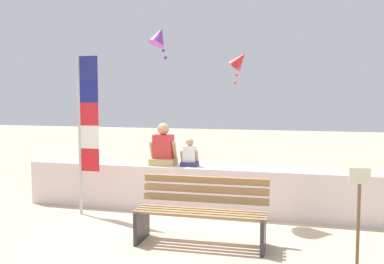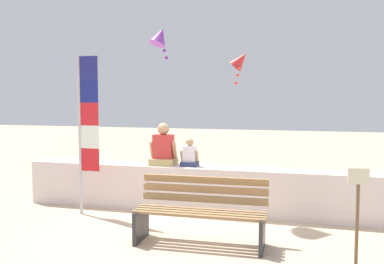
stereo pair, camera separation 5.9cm
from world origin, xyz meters
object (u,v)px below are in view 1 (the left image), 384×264
park_bench (202,212)px  flag_banner (85,123)px  kite_red (239,60)px  kite_purple (159,36)px  person_child (190,155)px  sign_post (359,209)px  person_adult (163,149)px

park_bench → flag_banner: 2.65m
kite_red → kite_purple: bearing=-174.1°
person_child → sign_post: (2.55, -1.91, -0.28)m
person_adult → person_child: bearing=0.0°
park_bench → person_adult: bearing=124.7°
person_child → kite_red: size_ratio=0.59×
park_bench → kite_red: kite_red is taller
person_child → sign_post: 3.20m
kite_purple → flag_banner: bearing=-92.6°
kite_red → flag_banner: bearing=-120.3°
person_child → flag_banner: (-1.63, -0.67, 0.58)m
person_adult → park_bench: bearing=-55.3°
park_bench → sign_post: bearing=-10.4°
kite_red → sign_post: kite_red is taller
kite_red → sign_post: (2.11, -4.77, -2.15)m
person_child → person_adult: bearing=-180.0°
sign_post → park_bench: bearing=169.6°
person_child → flag_banner: flag_banner is taller
person_adult → sign_post: (3.03, -1.91, -0.38)m
flag_banner → sign_post: flag_banner is taller
kite_purple → kite_red: bearing=5.9°
person_child → kite_purple: kite_purple is taller
flag_banner → kite_red: kite_red is taller
person_adult → kite_purple: bearing=110.5°
person_child → sign_post: bearing=-36.9°
flag_banner → kite_purple: kite_purple is taller
flag_banner → kite_red: bearing=59.7°
park_bench → flag_banner: flag_banner is taller
person_child → park_bench: bearing=-69.1°
flag_banner → park_bench: bearing=-21.7°
person_adult → sign_post: person_adult is taller
person_child → flag_banner: bearing=-157.6°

